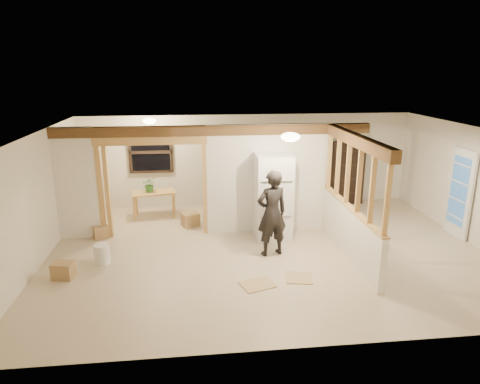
{
  "coord_description": "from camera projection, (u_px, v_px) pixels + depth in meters",
  "views": [
    {
      "loc": [
        -1.49,
        -8.16,
        3.71
      ],
      "look_at": [
        -0.53,
        0.4,
        1.19
      ],
      "focal_mm": 32.0,
      "sensor_mm": 36.0,
      "label": 1
    }
  ],
  "objects": [
    {
      "name": "work_table",
      "position": [
        155.0,
        204.0,
        10.96
      ],
      "size": [
        1.13,
        0.71,
        0.67
      ],
      "primitive_type": "cube",
      "rotation": [
        0.0,
        0.0,
        0.18
      ],
      "color": "tan",
      "rests_on": "floor"
    },
    {
      "name": "window_back",
      "position": [
        151.0,
        152.0,
        11.29
      ],
      "size": [
        1.12,
        0.1,
        1.1
      ],
      "primitive_type": "cube",
      "color": "black",
      "rests_on": "wall_back"
    },
    {
      "name": "woman",
      "position": [
        272.0,
        213.0,
        8.58
      ],
      "size": [
        0.74,
        0.59,
        1.78
      ],
      "primitive_type": "imported",
      "rotation": [
        0.0,
        0.0,
        3.42
      ],
      "color": "#2B2626",
      "rests_on": "floor"
    },
    {
      "name": "box_util_b",
      "position": [
        100.0,
        231.0,
        9.65
      ],
      "size": [
        0.41,
        0.41,
        0.29
      ],
      "primitive_type": "cube",
      "rotation": [
        0.0,
        0.0,
        0.41
      ],
      "color": "#A37E4F",
      "rests_on": "floor"
    },
    {
      "name": "potted_plant",
      "position": [
        150.0,
        184.0,
        10.8
      ],
      "size": [
        0.37,
        0.33,
        0.4
      ],
      "primitive_type": "imported",
      "rotation": [
        0.0,
        0.0,
        0.05
      ],
      "color": "#366F32",
      "rests_on": "work_table"
    },
    {
      "name": "ceiling_dome_main",
      "position": [
        290.0,
        137.0,
        7.84
      ],
      "size": [
        0.36,
        0.36,
        0.16
      ],
      "primitive_type": "ellipsoid",
      "color": "#FFEABF",
      "rests_on": "ceiling"
    },
    {
      "name": "partition_center",
      "position": [
        268.0,
        179.0,
        9.8
      ],
      "size": [
        2.8,
        0.12,
        2.5
      ],
      "primitive_type": "cube",
      "color": "silver",
      "rests_on": "floor"
    },
    {
      "name": "header_beam_back",
      "position": [
        215.0,
        130.0,
        9.35
      ],
      "size": [
        7.0,
        0.18,
        0.22
      ],
      "primitive_type": "cube",
      "color": "brown",
      "rests_on": "ceiling"
    },
    {
      "name": "floor_panel_near",
      "position": [
        299.0,
        278.0,
        7.81
      ],
      "size": [
        0.55,
        0.55,
        0.02
      ],
      "primitive_type": "cube",
      "rotation": [
        0.0,
        0.0,
        -0.18
      ],
      "color": "tan",
      "rests_on": "floor"
    },
    {
      "name": "hanging_bulb",
      "position": [
        170.0,
        137.0,
        9.68
      ],
      "size": [
        0.07,
        0.07,
        0.07
      ],
      "primitive_type": "ellipsoid",
      "color": "#FFD88C",
      "rests_on": "ceiling"
    },
    {
      "name": "refrigerator",
      "position": [
        273.0,
        197.0,
        9.47
      ],
      "size": [
        0.78,
        0.76,
        1.9
      ],
      "primitive_type": "cube",
      "color": "white",
      "rests_on": "floor"
    },
    {
      "name": "floor_panel_far",
      "position": [
        257.0,
        285.0,
        7.56
      ],
      "size": [
        0.67,
        0.6,
        0.02
      ],
      "primitive_type": "cube",
      "rotation": [
        0.0,
        0.0,
        0.32
      ],
      "color": "tan",
      "rests_on": "floor"
    },
    {
      "name": "wall_front",
      "position": [
        312.0,
        265.0,
        5.53
      ],
      "size": [
        9.0,
        0.01,
        2.5
      ],
      "primitive_type": "cube",
      "color": "silver",
      "rests_on": "floor"
    },
    {
      "name": "bucket",
      "position": [
        102.0,
        254.0,
        8.36
      ],
      "size": [
        0.32,
        0.32,
        0.39
      ],
      "primitive_type": "cylinder",
      "rotation": [
        0.0,
        0.0,
        0.02
      ],
      "color": "white",
      "rests_on": "floor"
    },
    {
      "name": "french_door",
      "position": [
        460.0,
        193.0,
        9.56
      ],
      "size": [
        0.12,
        0.86,
        2.0
      ],
      "primitive_type": "cube",
      "color": "white",
      "rests_on": "floor"
    },
    {
      "name": "shop_vac",
      "position": [
        87.0,
        207.0,
        10.81
      ],
      "size": [
        0.54,
        0.54,
        0.61
      ],
      "primitive_type": "cylinder",
      "rotation": [
        0.0,
        0.0,
        -0.16
      ],
      "color": "#AD0B10",
      "rests_on": "floor"
    },
    {
      "name": "floor",
      "position": [
        267.0,
        251.0,
        8.98
      ],
      "size": [
        9.0,
        6.5,
        0.01
      ],
      "primitive_type": "cube",
      "color": "#BCAA8C",
      "rests_on": "ground"
    },
    {
      "name": "ceiling",
      "position": [
        270.0,
        132.0,
        8.28
      ],
      "size": [
        9.0,
        6.5,
        0.01
      ],
      "primitive_type": "cube",
      "color": "white"
    },
    {
      "name": "wall_left",
      "position": [
        36.0,
        201.0,
        8.15
      ],
      "size": [
        0.01,
        6.5,
        2.5
      ],
      "primitive_type": "cube",
      "color": "silver",
      "rests_on": "floor"
    },
    {
      "name": "pony_wall",
      "position": [
        349.0,
        232.0,
        8.63
      ],
      "size": [
        0.12,
        3.2,
        1.0
      ],
      "primitive_type": "cube",
      "color": "silver",
      "rests_on": "floor"
    },
    {
      "name": "header_beam_right",
      "position": [
        356.0,
        140.0,
        8.1
      ],
      "size": [
        0.18,
        3.3,
        0.22
      ],
      "primitive_type": "cube",
      "color": "brown",
      "rests_on": "ceiling"
    },
    {
      "name": "box_front",
      "position": [
        64.0,
        270.0,
        7.79
      ],
      "size": [
        0.42,
        0.37,
        0.3
      ],
      "primitive_type": "cube",
      "rotation": [
        0.0,
        0.0,
        -0.2
      ],
      "color": "#A37E4F",
      "rests_on": "floor"
    },
    {
      "name": "doorway_frame",
      "position": [
        153.0,
        189.0,
        9.56
      ],
      "size": [
        2.46,
        0.14,
        2.2
      ],
      "primitive_type": "cube",
      "color": "tan",
      "rests_on": "floor"
    },
    {
      "name": "ceiling_dome_util",
      "position": [
        149.0,
        121.0,
        10.21
      ],
      "size": [
        0.32,
        0.32,
        0.14
      ],
      "primitive_type": "ellipsoid",
      "color": "#FFEABF",
      "rests_on": "ceiling"
    },
    {
      "name": "box_util_a",
      "position": [
        190.0,
        219.0,
        10.36
      ],
      "size": [
        0.48,
        0.45,
        0.33
      ],
      "primitive_type": "cube",
      "rotation": [
        0.0,
        0.0,
        0.4
      ],
      "color": "#A37E4F",
      "rests_on": "floor"
    },
    {
      "name": "bookshelf",
      "position": [
        348.0,
        173.0,
        11.93
      ],
      "size": [
        0.88,
        0.29,
        1.76
      ],
      "primitive_type": "cube",
      "color": "black",
      "rests_on": "floor"
    },
    {
      "name": "wall_right",
      "position": [
        476.0,
        187.0,
        9.11
      ],
      "size": [
        0.01,
        6.5,
        2.5
      ],
      "primitive_type": "cube",
      "color": "silver",
      "rests_on": "floor"
    },
    {
      "name": "wall_back",
      "position": [
        248.0,
        160.0,
        11.73
      ],
      "size": [
        9.0,
        0.01,
        2.5
      ],
      "primitive_type": "cube",
      "color": "silver",
      "rests_on": "floor"
    },
    {
      "name": "partition_left_stub",
      "position": [
        76.0,
        184.0,
        9.34
      ],
      "size": [
        0.9,
        0.12,
        2.5
      ],
      "primitive_type": "cube",
      "color": "silver",
      "rests_on": "floor"
    },
    {
      "name": "stud_partition",
      "position": [
        353.0,
        177.0,
        8.31
      ],
      "size": [
        0.14,
        3.2,
        1.32
      ],
      "primitive_type": "cube",
      "color": "tan",
      "rests_on": "pony_wall"
    }
  ]
}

